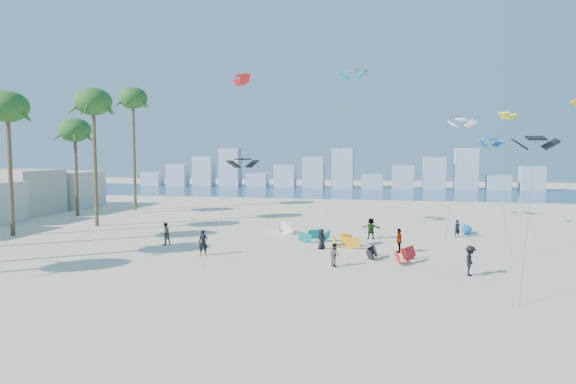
# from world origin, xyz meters

# --- Properties ---
(ground) EXTENTS (220.00, 220.00, 0.00)m
(ground) POSITION_xyz_m (0.00, 0.00, 0.00)
(ground) COLOR beige
(ground) RESTS_ON ground
(ocean) EXTENTS (220.00, 220.00, 0.00)m
(ocean) POSITION_xyz_m (0.00, 72.00, 0.01)
(ocean) COLOR navy
(ocean) RESTS_ON ground
(kitesurfer_near) EXTENTS (0.83, 0.70, 1.93)m
(kitesurfer_near) POSITION_xyz_m (-2.54, 11.18, 0.97)
(kitesurfer_near) COLOR black
(kitesurfer_near) RESTS_ON ground
(kitesurfer_mid) EXTENTS (0.96, 0.98, 1.60)m
(kitesurfer_mid) POSITION_xyz_m (7.54, 9.56, 0.80)
(kitesurfer_mid) COLOR gray
(kitesurfer_mid) RESTS_ON ground
(kitesurfers_far) EXTENTS (25.42, 15.59, 1.92)m
(kitesurfers_far) POSITION_xyz_m (8.68, 15.46, 0.92)
(kitesurfers_far) COLOR black
(kitesurfers_far) RESTS_ON ground
(grounded_kites) EXTENTS (18.43, 16.59, 0.99)m
(grounded_kites) POSITION_xyz_m (8.69, 17.97, 0.47)
(grounded_kites) COLOR #0D8D9C
(grounded_kites) RESTS_ON ground
(flying_kites) EXTENTS (33.73, 27.87, 16.76)m
(flying_kites) POSITION_xyz_m (12.97, 20.55, 11.83)
(flying_kites) COLOR black
(flying_kites) RESTS_ON ground
(palm_row) EXTENTS (10.80, 44.80, 16.19)m
(palm_row) POSITION_xyz_m (-22.80, 16.17, 11.94)
(palm_row) COLOR brown
(palm_row) RESTS_ON ground
(distant_skyline) EXTENTS (85.00, 3.00, 8.40)m
(distant_skyline) POSITION_xyz_m (-1.19, 82.00, 3.09)
(distant_skyline) COLOR #9EADBF
(distant_skyline) RESTS_ON ground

